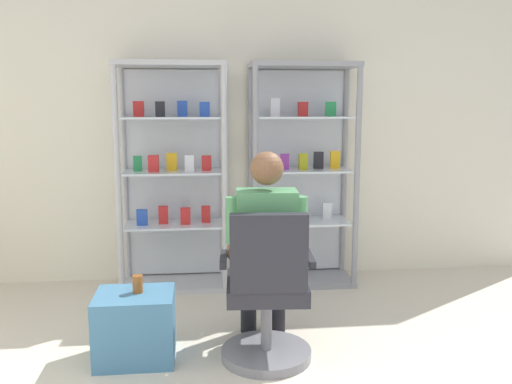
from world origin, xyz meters
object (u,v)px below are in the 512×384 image
Objects in this scene: display_cabinet_left at (173,175)px; storage_crate at (135,326)px; display_cabinet_right at (301,173)px; office_chair at (267,301)px; seated_shopkeeper at (266,242)px; tea_glass at (138,284)px.

storage_crate is (-0.19, -1.39, -0.75)m from display_cabinet_left.
office_chair is at bearing -107.88° from display_cabinet_right.
display_cabinet_right is 1.46m from seated_shopkeeper.
office_chair is 0.36m from seated_shopkeeper.
display_cabinet_right is 1.47× the size of seated_shopkeeper.
display_cabinet_right reaches higher than seated_shopkeeper.
office_chair is 0.74× the size of seated_shopkeeper.
seated_shopkeeper is 0.82m from tea_glass.
display_cabinet_left reaches higher than storage_crate.
seated_shopkeeper is at bearing 86.08° from office_chair.
office_chair reaches higher than tea_glass.
display_cabinet_left is at bearing 82.21° from storage_crate.
seated_shopkeeper is (0.01, 0.16, 0.32)m from office_chair.
seated_shopkeeper is at bearing 0.80° from tea_glass.
office_chair is at bearing -68.12° from display_cabinet_left.
seated_shopkeeper reaches higher than office_chair.
display_cabinet_left is at bearing -179.97° from display_cabinet_right.
seated_shopkeeper is 2.72× the size of storage_crate.
display_cabinet_left reaches higher than tea_glass.
display_cabinet_left is 1.46m from tea_glass.
storage_crate is at bearing -132.89° from display_cabinet_right.
tea_glass is at bearing 44.73° from storage_crate.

